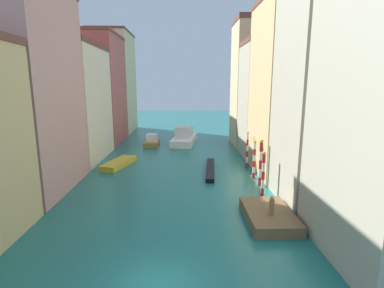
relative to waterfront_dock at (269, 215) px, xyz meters
name	(u,v)px	position (x,y,z in m)	size (l,w,h in m)	color
ground_plane	(174,161)	(-7.51, 17.37, -0.39)	(154.00, 154.00, 0.00)	#1E6B66
building_left_1	(23,88)	(-20.61, 7.31, 9.08)	(7.43, 11.28, 18.91)	tan
building_left_2	(73,103)	(-20.61, 18.92, 7.12)	(7.43, 12.07, 14.99)	beige
building_left_3	(98,89)	(-20.61, 30.99, 8.65)	(7.43, 11.86, 18.06)	#B25147
building_left_4	(114,83)	(-20.61, 42.91, 9.78)	(7.43, 12.04, 20.32)	beige
building_right_1	(331,78)	(5.60, 3.80, 9.95)	(7.43, 7.41, 20.65)	#BCB299
building_right_2	(291,88)	(5.60, 12.45, 9.06)	(7.43, 9.55, 18.87)	#DBB77A
building_right_3	(269,99)	(5.60, 20.84, 7.48)	(7.43, 7.34, 15.71)	#BCB299
building_right_4	(256,83)	(5.60, 28.35, 9.64)	(7.43, 7.19, 20.02)	beige
waterfront_dock	(269,215)	(0.00, 0.00, 0.00)	(3.32, 5.52, 0.78)	brown
person_on_dock	(272,206)	(-0.02, -0.62, 1.02)	(0.36, 0.36, 1.38)	olive
mooring_pole_0	(263,173)	(0.79, 4.76, 1.73)	(0.32, 0.32, 4.14)	red
mooring_pole_1	(261,162)	(1.27, 7.54, 2.00)	(0.37, 0.37, 4.67)	red
mooring_pole_2	(254,159)	(1.21, 9.85, 1.72)	(0.33, 0.33, 4.13)	red
mooring_pole_3	(247,150)	(1.30, 13.77, 1.86)	(0.28, 0.28, 4.42)	red
vaporetto_white	(184,137)	(-6.11, 29.42, 0.62)	(4.75, 9.73, 2.84)	white
gondola_black	(210,169)	(-3.17, 12.51, -0.14)	(1.76, 8.49, 0.49)	black
motorboat_0	(119,163)	(-14.21, 15.33, -0.08)	(3.60, 6.34, 0.63)	gold
motorboat_1	(152,141)	(-11.48, 27.91, 0.27)	(2.32, 5.02, 1.80)	olive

